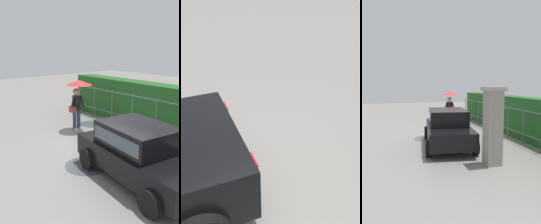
% 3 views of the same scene
% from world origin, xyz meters
% --- Properties ---
extents(ground_plane, '(40.00, 40.00, 0.00)m').
position_xyz_m(ground_plane, '(0.00, 0.00, 0.00)').
color(ground_plane, gray).
extents(car, '(3.91, 2.28, 1.48)m').
position_xyz_m(car, '(1.90, -0.64, 0.80)').
color(car, black).
rests_on(car, ground).
extents(pedestrian, '(1.02, 1.02, 2.07)m').
position_xyz_m(pedestrian, '(-2.38, 0.64, 1.55)').
color(pedestrian, '#2D3856').
rests_on(pedestrian, ground).
extents(fence_section, '(10.81, 0.05, 1.50)m').
position_xyz_m(fence_section, '(0.80, 2.41, 0.83)').
color(fence_section, '#59605B').
rests_on(fence_section, ground).
extents(puddle_near, '(1.25, 1.25, 0.00)m').
position_xyz_m(puddle_near, '(0.45, -1.23, 0.00)').
color(puddle_near, '#4C545B').
rests_on(puddle_near, ground).
extents(puddle_far, '(1.05, 1.05, 0.00)m').
position_xyz_m(puddle_far, '(-2.59, 1.54, 0.00)').
color(puddle_far, '#4C545B').
rests_on(puddle_far, ground).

